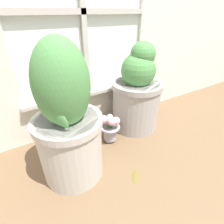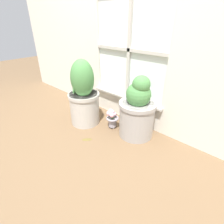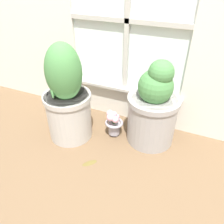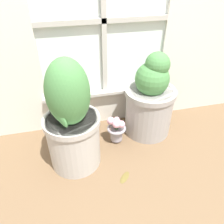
{
  "view_description": "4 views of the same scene",
  "coord_description": "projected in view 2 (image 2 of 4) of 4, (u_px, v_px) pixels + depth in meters",
  "views": [
    {
      "loc": [
        -0.5,
        -0.57,
        0.86
      ],
      "look_at": [
        0.04,
        0.33,
        0.24
      ],
      "focal_mm": 28.0,
      "sensor_mm": 36.0,
      "label": 1
    },
    {
      "loc": [
        1.21,
        -0.98,
        1.15
      ],
      "look_at": [
        0.05,
        0.29,
        0.23
      ],
      "focal_mm": 28.0,
      "sensor_mm": 36.0,
      "label": 2
    },
    {
      "loc": [
        0.57,
        -0.98,
        1.2
      ],
      "look_at": [
        0.02,
        0.28,
        0.26
      ],
      "focal_mm": 35.0,
      "sensor_mm": 36.0,
      "label": 3
    },
    {
      "loc": [
        -0.32,
        -0.94,
        1.2
      ],
      "look_at": [
        -0.02,
        0.31,
        0.3
      ],
      "focal_mm": 35.0,
      "sensor_mm": 36.0,
      "label": 4
    }
  ],
  "objects": [
    {
      "name": "ground_plane",
      "position": [
        91.0,
        138.0,
        1.9
      ],
      "size": [
        10.0,
        10.0,
        0.0
      ],
      "primitive_type": "plane",
      "color": "brown"
    },
    {
      "name": "wall_with_window",
      "position": [
        132.0,
        5.0,
        1.71
      ],
      "size": [
        4.4,
        0.1,
        2.5
      ],
      "color": "silver",
      "rests_on": "ground_plane"
    },
    {
      "name": "potted_plant_left",
      "position": [
        84.0,
        97.0,
        2.05
      ],
      "size": [
        0.37,
        0.37,
        0.78
      ],
      "color": "#B7B2A8",
      "rests_on": "ground_plane"
    },
    {
      "name": "potted_plant_right",
      "position": [
        137.0,
        111.0,
        1.84
      ],
      "size": [
        0.39,
        0.39,
        0.68
      ],
      "color": "#9E9993",
      "rests_on": "ground_plane"
    },
    {
      "name": "flower_vase",
      "position": [
        112.0,
        118.0,
        2.04
      ],
      "size": [
        0.15,
        0.15,
        0.23
      ],
      "color": "#99939E",
      "rests_on": "ground_plane"
    },
    {
      "name": "fallen_leaf",
      "position": [
        87.0,
        139.0,
        1.88
      ],
      "size": [
        0.11,
        0.11,
        0.01
      ],
      "color": "brown",
      "rests_on": "ground_plane"
    }
  ]
}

